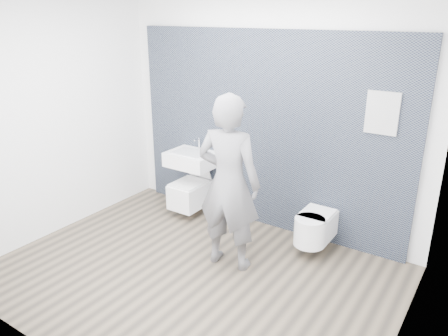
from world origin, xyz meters
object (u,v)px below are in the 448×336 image
Objects in this scene: washbasin at (192,159)px; visitor at (229,183)px; toilet_square at (191,192)px; toilet_rounded at (314,227)px.

visitor reaches higher than washbasin.
toilet_rounded is at bearing -0.92° from toilet_square.
toilet_rounded is at bearing -140.30° from visitor.
toilet_square is 1.77m from toilet_rounded.
washbasin reaches higher than toilet_square.
washbasin is 0.86× the size of toilet_square.
washbasin is at bearing 90.00° from toilet_square.
washbasin is 0.33× the size of visitor.
toilet_square is at bearing 179.08° from toilet_rounded.
toilet_rounded is (1.77, -0.03, 0.00)m from toilet_square.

